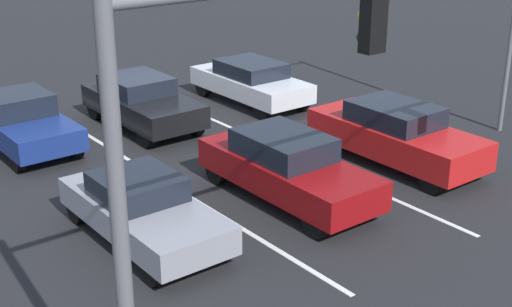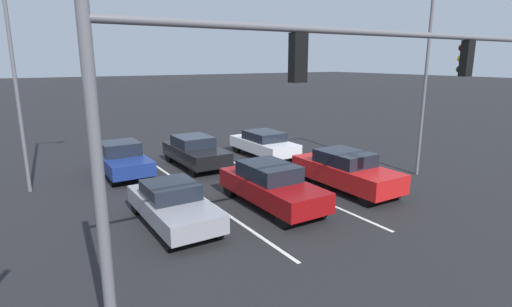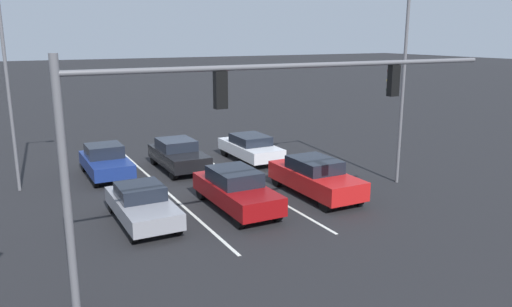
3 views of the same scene
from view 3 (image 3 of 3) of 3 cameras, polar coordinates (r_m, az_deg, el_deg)
The scene contains 12 objects.
ground_plane at distance 24.84m, azimuth -8.22°, elevation -1.95°, with size 240.00×240.00×0.00m, color black.
lane_stripe_left_divider at distance 23.69m, azimuth -2.42°, elevation -2.57°, with size 0.12×16.05×0.01m, color silver.
lane_stripe_center_divider at distance 22.45m, azimuth -10.85°, elevation -3.71°, with size 0.12×16.05×0.01m, color silver.
car_red_leftlane_front at distance 20.83m, azimuth 6.77°, elevation -2.66°, with size 1.81×4.78×1.56m.
car_maroon_midlane_front at distance 19.07m, azimuth -2.32°, elevation -4.09°, with size 1.76×4.68×1.55m.
car_gray_rightlane_front at distance 18.21m, azimuth -12.91°, elevation -5.65°, with size 1.75×4.27×1.36m.
car_navy_rightlane_second at distance 24.47m, azimuth -16.80°, elevation -0.82°, with size 1.82×4.13×1.50m.
car_black_midlane_second at distance 24.92m, azimuth -8.90°, elevation -0.09°, with size 1.86×4.31×1.48m.
car_white_leftlane_second at distance 26.35m, azimuth -0.65°, elevation 0.73°, with size 1.81×4.40×1.39m.
traffic_signal_gantry at distance 12.95m, azimuth -2.54°, elevation 4.93°, with size 13.19×0.37×6.15m.
street_lamp_right_shoulder at distance 22.94m, azimuth -26.38°, elevation 9.04°, with size 1.60×0.24×9.47m.
street_lamp_left_shoulder at distance 22.55m, azimuth 16.18°, elevation 9.27°, with size 2.12×0.24×8.89m.
Camera 3 is at (7.85, 22.64, 6.53)m, focal length 35.00 mm.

